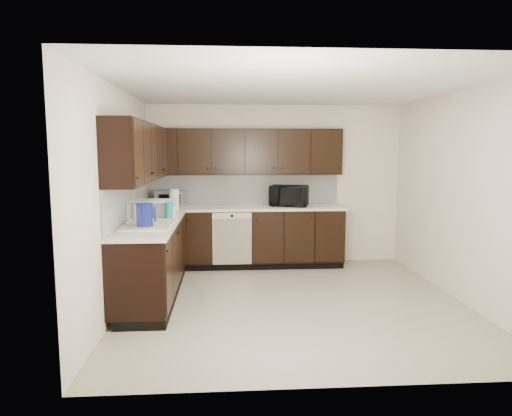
{
  "coord_description": "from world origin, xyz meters",
  "views": [
    {
      "loc": [
        -0.79,
        -5.22,
        1.8
      ],
      "look_at": [
        -0.4,
        0.6,
        1.05
      ],
      "focal_mm": 32.0,
      "sensor_mm": 36.0,
      "label": 1
    }
  ],
  "objects_px": {
    "storage_bin": "(154,209)",
    "blue_pitcher": "(145,216)",
    "sink": "(148,231)",
    "microwave": "(289,196)",
    "toaster_oven": "(171,199)"
  },
  "relations": [
    {
      "from": "microwave",
      "to": "storage_bin",
      "type": "xyz_separation_m",
      "value": [
        -1.9,
        -0.99,
        -0.05
      ]
    },
    {
      "from": "sink",
      "to": "toaster_oven",
      "type": "distance_m",
      "value": 1.75
    },
    {
      "from": "sink",
      "to": "toaster_oven",
      "type": "height_order",
      "value": "sink"
    },
    {
      "from": "storage_bin",
      "to": "blue_pitcher",
      "type": "xyz_separation_m",
      "value": [
        0.03,
        -0.9,
        0.03
      ]
    },
    {
      "from": "sink",
      "to": "storage_bin",
      "type": "relative_size",
      "value": 1.56
    },
    {
      "from": "storage_bin",
      "to": "microwave",
      "type": "bearing_deg",
      "value": 27.37
    },
    {
      "from": "microwave",
      "to": "toaster_oven",
      "type": "distance_m",
      "value": 1.81
    },
    {
      "from": "microwave",
      "to": "toaster_oven",
      "type": "bearing_deg",
      "value": -163.96
    },
    {
      "from": "sink",
      "to": "storage_bin",
      "type": "distance_m",
      "value": 0.76
    },
    {
      "from": "storage_bin",
      "to": "blue_pitcher",
      "type": "height_order",
      "value": "blue_pitcher"
    },
    {
      "from": "microwave",
      "to": "storage_bin",
      "type": "relative_size",
      "value": 1.08
    },
    {
      "from": "blue_pitcher",
      "to": "storage_bin",
      "type": "bearing_deg",
      "value": 84.75
    },
    {
      "from": "storage_bin",
      "to": "blue_pitcher",
      "type": "relative_size",
      "value": 1.91
    },
    {
      "from": "toaster_oven",
      "to": "storage_bin",
      "type": "xyz_separation_m",
      "value": [
        -0.09,
        -1.0,
        -0.02
      ]
    },
    {
      "from": "sink",
      "to": "microwave",
      "type": "distance_m",
      "value": 2.55
    }
  ]
}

